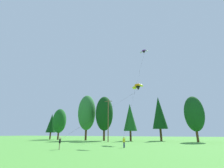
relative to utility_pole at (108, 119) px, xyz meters
name	(u,v)px	position (x,y,z in m)	size (l,w,h in m)	color
treeline_tree_a	(51,123)	(-27.65, 11.24, -0.03)	(3.67, 3.67, 9.40)	#472D19
treeline_tree_b	(59,121)	(-21.48, 7.78, 0.50)	(4.66, 4.66, 10.60)	#472D19
treeline_tree_c	(87,112)	(-10.16, 6.75, 2.87)	(5.72, 5.72, 14.52)	#472D19
treeline_tree_d	(104,113)	(-3.77, 6.49, 2.31)	(5.47, 5.47, 13.60)	#472D19
treeline_tree_e	(130,117)	(4.27, 7.58, 0.95)	(4.01, 4.01, 10.97)	#472D19
treeline_tree_f	(159,113)	(12.72, 11.38, 2.46)	(4.54, 4.54, 13.38)	#472D19
treeline_tree_g	(194,114)	(22.08, 7.72, 1.39)	(5.06, 5.06, 12.07)	#472D19
utility_pole	(108,119)	(0.00, 0.00, 0.00)	(2.20, 0.26, 11.30)	brown
kite_flyer_near	(60,142)	(0.54, -20.94, -4.93)	(0.47, 0.58, 1.69)	gray
kite_flyer_mid	(124,141)	(8.39, -15.10, -4.93)	(0.37, 0.60, 1.69)	navy
parafoil_kite_high_orange	(138,87)	(8.69, -1.58, 7.77)	(10.07, 21.01, 13.32)	orange
parafoil_kite_mid_purple	(144,52)	(10.65, -0.23, 18.19)	(3.60, 15.39, 23.54)	purple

